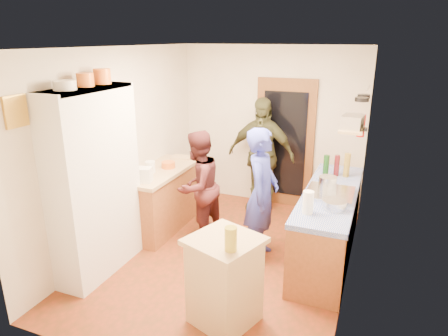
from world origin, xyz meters
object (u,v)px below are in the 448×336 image
Objects in this scene: island_base at (225,283)px; person_hob at (264,196)px; person_left at (201,186)px; right_counter_base at (328,226)px; hutch_body at (95,184)px; person_back at (262,155)px.

person_hob reaches higher than island_base.
person_hob reaches higher than person_left.
right_counter_base is 0.93m from person_hob.
person_left is at bearing -175.75° from right_counter_base.
person_left reaches higher than right_counter_base.
island_base is at bearing 44.09° from person_left.
right_counter_base is at bearing 65.16° from island_base.
person_left is at bearing 122.03° from island_base.
hutch_body is 2.73m from person_back.
right_counter_base is 1.73m from person_back.
hutch_body reaches higher than person_left.
hutch_body is 2.56× the size of island_base.
hutch_body is at bearing 169.03° from island_base.
person_left is 1.34m from person_back.
person_back is at bearing 62.24° from hutch_body.
person_back reaches higher than person_hob.
hutch_body reaches higher than person_hob.
island_base is 1.81m from person_left.
person_hob is 1.10× the size of person_left.
island_base is 0.47× the size of person_back.
island_base is 1.38m from person_hob.
island_base is (-0.76, -1.64, 0.01)m from right_counter_base.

